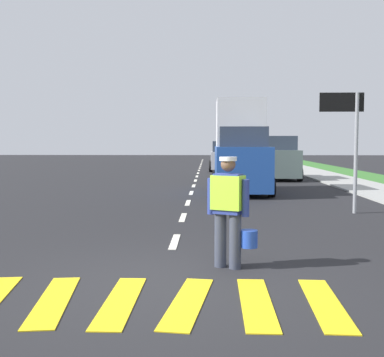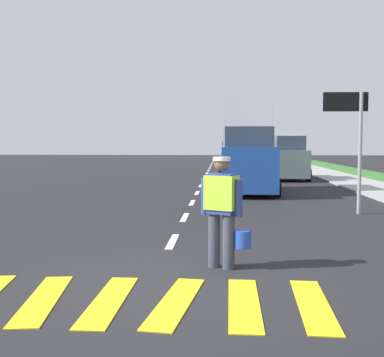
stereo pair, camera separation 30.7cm
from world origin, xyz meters
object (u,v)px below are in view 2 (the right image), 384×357
at_px(car_parked_far, 288,159).
at_px(delivery_truck, 247,150).
at_px(road_worker, 223,206).
at_px(car_outgoing_far, 233,157).
at_px(lane_direction_sign, 351,123).

bearing_deg(car_parked_far, delivery_truck, -110.12).
distance_m(road_worker, car_outgoing_far, 25.42).
relative_size(delivery_truck, car_outgoing_far, 1.14).
height_order(road_worker, lane_direction_sign, lane_direction_sign).
bearing_deg(delivery_truck, road_worker, -94.61).
xyz_separation_m(lane_direction_sign, delivery_truck, (-2.45, 5.44, -0.80)).
relative_size(car_parked_far, car_outgoing_far, 1.04).
relative_size(road_worker, lane_direction_sign, 0.52).
bearing_deg(delivery_truck, car_outgoing_far, 90.86).
bearing_deg(road_worker, delivery_truck, 85.39).
xyz_separation_m(lane_direction_sign, car_parked_far, (-0.01, 12.10, -1.37)).
height_order(road_worker, car_outgoing_far, car_outgoing_far).
bearing_deg(car_outgoing_far, delivery_truck, -89.14).
bearing_deg(car_outgoing_far, car_parked_far, -70.50).
bearing_deg(delivery_truck, car_parked_far, 69.88).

